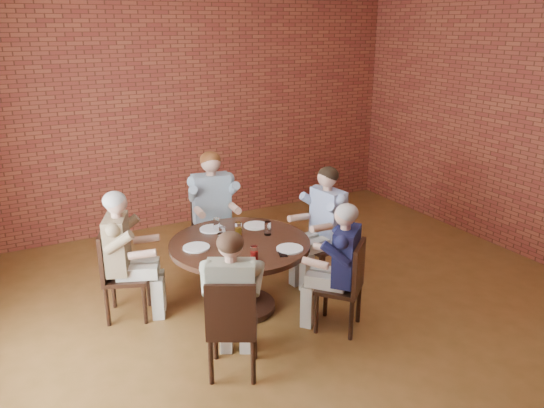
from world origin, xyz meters
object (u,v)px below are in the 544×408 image
chair_d (232,325)px  diner_e (340,268)px  diner_a (323,226)px  diner_c (125,256)px  chair_c (117,270)px  diner_d (232,304)px  chair_a (329,237)px  chair_b (212,222)px  smartphone (283,254)px  chair_e (347,283)px  dining_table (240,262)px  diner_b (213,211)px

chair_d → diner_e: diner_e is taller
diner_a → diner_c: diner_a is taller
chair_c → diner_d: (0.63, -1.36, 0.14)m
chair_a → diner_e: 1.06m
diner_d → chair_b: bearing=-79.3°
smartphone → chair_e: bearing=-17.6°
diner_a → diner_d: bearing=-63.7°
diner_a → smartphone: 1.05m
chair_c → chair_e: (1.86, -1.27, -0.01)m
chair_b → smartphone: 1.69m
chair_a → chair_d: bearing=-63.8°
diner_c → chair_e: size_ratio=1.45×
chair_b → diner_d: 2.24m
diner_a → chair_c: (-2.22, 0.30, -0.17)m
chair_a → smartphone: (-0.95, -0.61, 0.24)m
chair_d → diner_c: bearing=-41.3°
chair_b → diner_c: diner_c is taller
chair_c → chair_a: bearing=-75.7°
dining_table → diner_e: size_ratio=1.11×
diner_a → chair_c: 2.25m
chair_a → diner_a: bearing=-90.0°
chair_b → chair_d: size_ratio=1.07×
diner_b → diner_c: 1.41m
dining_table → diner_d: (-0.50, -0.92, 0.11)m
diner_e → diner_b: bearing=-116.3°
chair_d → diner_a: bearing=-116.8°
diner_b → chair_e: 2.03m
chair_a → diner_d: diner_d is taller
diner_a → diner_b: size_ratio=0.95×
chair_a → chair_b: chair_b is taller
chair_d → diner_e: 1.24m
chair_a → smartphone: bearing=-64.6°
chair_b → chair_e: 2.11m
dining_table → chair_d: bearing=-118.3°
chair_c → chair_e: bearing=-102.9°
dining_table → chair_b: bearing=81.5°
chair_d → chair_e: size_ratio=1.01×
chair_e → diner_b: bearing=-115.3°
chair_a → smartphone: chair_a is taller
dining_table → diner_e: bearing=-48.6°
diner_b → diner_d: diner_b is taller
diner_b → diner_e: (0.51, -1.88, -0.07)m
chair_d → diner_d: 0.17m
chair_c → smartphone: 1.65m
chair_a → diner_c: 2.25m
chair_e → smartphone: size_ratio=6.12×
dining_table → diner_e: (0.68, -0.77, 0.11)m
diner_c → chair_c: bearing=90.0°
chair_a → diner_d: 1.99m
dining_table → chair_e: size_ratio=1.56×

